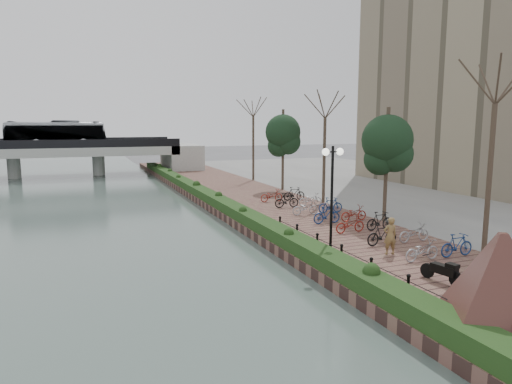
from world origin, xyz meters
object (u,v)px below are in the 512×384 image
granite_monument (500,282)px  lamppost (332,176)px  pedestrian (390,236)px  motorcycle (442,270)px

granite_monument → lamppost: size_ratio=0.94×
lamppost → pedestrian: 3.58m
granite_monument → pedestrian: 7.45m
motorcycle → pedestrian: size_ratio=0.89×
granite_monument → pedestrian: granite_monument is taller
lamppost → motorcycle: size_ratio=3.19×
granite_monument → pedestrian: (2.00, 7.15, -0.57)m
lamppost → pedestrian: size_ratio=2.85×
pedestrian → motorcycle: bearing=91.1°
motorcycle → pedestrian: (0.55, 3.60, 0.36)m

